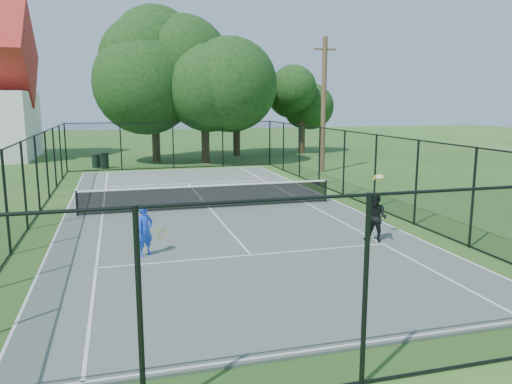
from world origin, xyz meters
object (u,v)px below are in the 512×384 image
object	(u,v)px
trash_bin_left	(96,161)
tennis_net	(209,196)
utility_pole	(324,105)
player_black	(376,217)
trash_bin_right	(104,160)
player_blue	(145,231)

from	to	relation	value
trash_bin_left	tennis_net	bearing A→B (deg)	-71.81
utility_pole	player_black	world-z (taller)	utility_pole
trash_bin_right	player_blue	bearing A→B (deg)	-85.63
trash_bin_left	trash_bin_right	world-z (taller)	trash_bin_right
tennis_net	player_black	bearing A→B (deg)	-56.70
tennis_net	player_blue	size ratio (longest dim) A/B	7.09
trash_bin_left	player_blue	bearing A→B (deg)	-84.28
tennis_net	player_black	distance (m)	7.29
trash_bin_right	utility_pole	world-z (taller)	utility_pole
trash_bin_left	trash_bin_right	bearing A→B (deg)	-47.56
trash_bin_right	utility_pole	distance (m)	14.41
tennis_net	trash_bin_left	world-z (taller)	tennis_net
tennis_net	utility_pole	distance (m)	12.96
player_black	trash_bin_right	bearing A→B (deg)	112.32
trash_bin_right	player_black	distance (m)	21.90
trash_bin_right	player_blue	distance (m)	19.86
tennis_net	trash_bin_right	bearing A→B (deg)	106.94
player_black	utility_pole	bearing A→B (deg)	72.87
utility_pole	player_blue	distance (m)	18.87
tennis_net	trash_bin_left	distance (m)	15.53
trash_bin_right	player_black	world-z (taller)	player_black
utility_pole	player_blue	bearing A→B (deg)	-128.06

